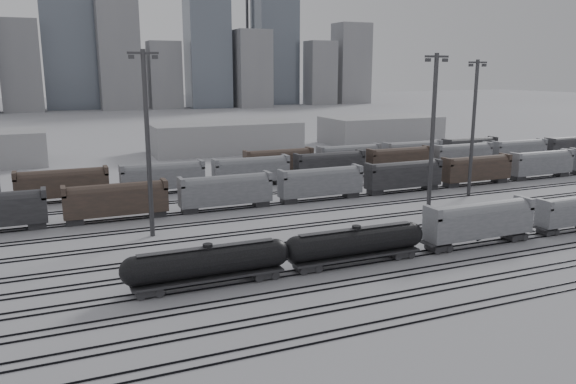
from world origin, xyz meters
name	(u,v)px	position (x,y,z in m)	size (l,w,h in m)	color
ground	(381,263)	(0.00, 0.00, 0.00)	(900.00, 900.00, 0.00)	#BABABF
tracks	(315,225)	(0.00, 17.50, 0.08)	(220.00, 71.50, 0.16)	black
tank_car_a	(208,263)	(-20.38, 1.00, 2.56)	(17.89, 2.98, 4.42)	black
tank_car_b	(356,243)	(-2.84, 1.00, 2.56)	(17.88, 2.98, 4.42)	black
hopper_car_a	(479,220)	(15.14, 1.00, 3.41)	(15.44, 3.07, 5.52)	black
light_mast_b	(148,140)	(-22.57, 21.69, 13.09)	(3.95, 0.63, 24.67)	#3B3B3E
light_mast_c	(432,135)	(16.37, 12.99, 12.94)	(3.90, 0.62, 24.40)	#3B3B3E
light_mast_d	(473,125)	(34.14, 24.81, 12.63)	(3.81, 0.61, 23.81)	#3B3B3E
bg_string_near	(321,184)	(8.00, 32.00, 2.80)	(151.00, 3.00, 5.60)	gray
bg_string_mid	(330,166)	(18.00, 48.00, 2.80)	(151.00, 3.00, 5.60)	black
bg_string_far	(381,156)	(35.50, 56.00, 2.80)	(66.00, 3.00, 5.60)	#4C3A30
warehouse_mid	(225,137)	(10.00, 95.00, 4.00)	(40.00, 18.00, 8.00)	#ACACAE
warehouse_right	(381,130)	(60.00, 95.00, 4.00)	(35.00, 18.00, 8.00)	#ACACAE
skyline	(128,47)	(10.84, 280.00, 34.73)	(316.00, 22.40, 95.00)	gray
crane_left	(48,6)	(-28.74, 305.00, 57.39)	(42.00, 1.80, 100.00)	#3B3B3E
crane_right	(249,14)	(91.26, 305.00, 57.39)	(42.00, 1.80, 100.00)	#3B3B3E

